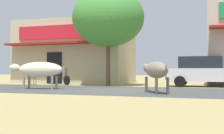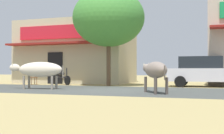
% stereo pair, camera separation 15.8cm
% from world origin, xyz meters
% --- Properties ---
extents(ground, '(80.00, 80.00, 0.00)m').
position_xyz_m(ground, '(0.00, 0.00, 0.00)').
color(ground, tan).
extents(asphalt_road, '(72.00, 6.12, 0.00)m').
position_xyz_m(asphalt_road, '(0.00, 0.00, 0.00)').
color(asphalt_road, '#434643').
rests_on(asphalt_road, ground).
extents(storefront_left_cafe, '(7.97, 5.20, 4.41)m').
position_xyz_m(storefront_left_cafe, '(-5.17, 6.97, 2.21)').
color(storefront_left_cafe, '#C0B290').
rests_on(storefront_left_cafe, ground).
extents(roadside_tree, '(4.17, 4.17, 5.61)m').
position_xyz_m(roadside_tree, '(-1.36, 3.53, 3.93)').
color(roadside_tree, brown).
rests_on(roadside_tree, ground).
extents(parked_hatchback_car, '(4.12, 1.93, 1.64)m').
position_xyz_m(parked_hatchback_car, '(3.94, 4.24, 0.84)').
color(parked_hatchback_car, silver).
rests_on(parked_hatchback_car, ground).
extents(parked_motorcycle, '(1.77, 0.98, 1.04)m').
position_xyz_m(parked_motorcycle, '(-4.60, 3.81, 0.46)').
color(parked_motorcycle, black).
rests_on(parked_motorcycle, ground).
extents(cow_near_brown, '(2.85, 0.89, 1.30)m').
position_xyz_m(cow_near_brown, '(-3.44, -0.45, 0.93)').
color(cow_near_brown, beige).
rests_on(cow_near_brown, ground).
extents(cow_far_dark, '(1.63, 2.36, 1.24)m').
position_xyz_m(cow_far_dark, '(2.33, -1.15, 0.90)').
color(cow_far_dark, gray).
rests_on(cow_far_dark, ground).
extents(cafe_chair_near_tree, '(0.61, 0.61, 0.92)m').
position_xyz_m(cafe_chair_near_tree, '(-6.30, 3.39, 0.51)').
color(cafe_chair_near_tree, brown).
rests_on(cafe_chair_near_tree, ground).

